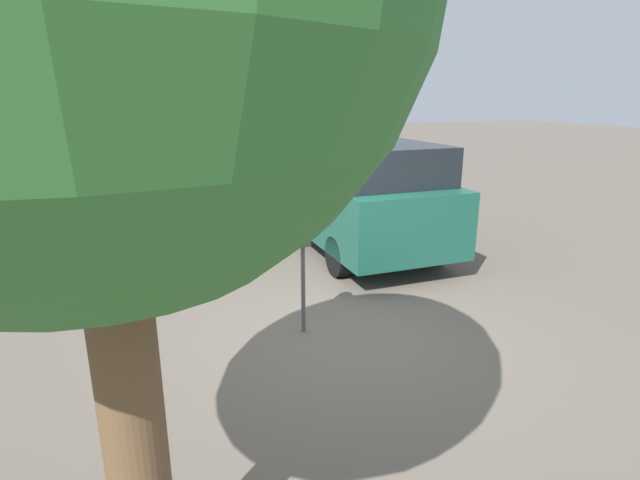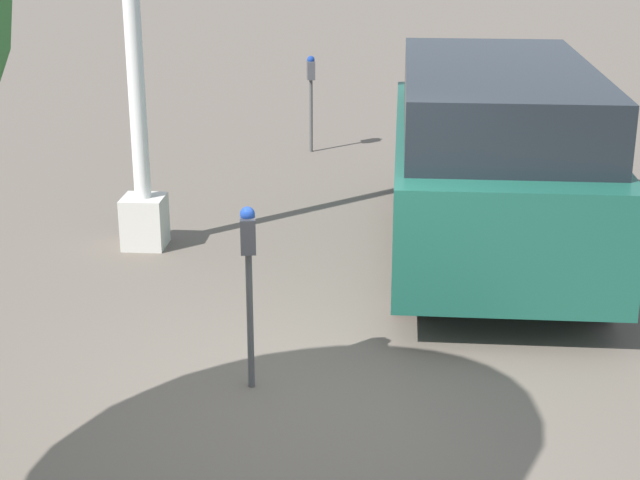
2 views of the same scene
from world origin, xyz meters
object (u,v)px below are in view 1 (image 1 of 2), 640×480
(parked_van, at_px, (351,189))
(parking_meter_near, at_px, (303,248))
(parking_meter_far, at_px, (197,167))
(lamp_post, at_px, (136,111))

(parked_van, bearing_deg, parking_meter_near, 146.96)
(parking_meter_near, bearing_deg, parking_meter_far, -7.83)
(parking_meter_near, distance_m, parking_meter_far, 7.45)
(lamp_post, bearing_deg, parking_meter_near, -153.03)
(parking_meter_far, height_order, parked_van, parked_van)
(parking_meter_far, relative_size, parked_van, 0.29)
(parking_meter_near, bearing_deg, lamp_post, 17.87)
(parking_meter_near, distance_m, lamp_post, 3.79)
(lamp_post, relative_size, parked_van, 1.42)
(lamp_post, distance_m, parked_van, 3.90)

